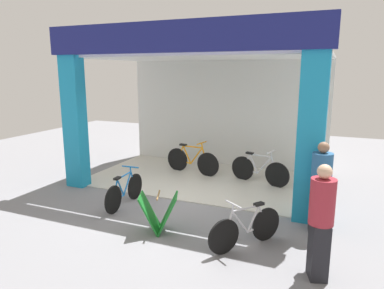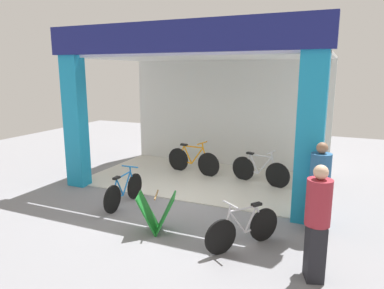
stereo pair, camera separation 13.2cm
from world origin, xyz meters
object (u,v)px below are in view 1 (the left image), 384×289
object	(u,v)px
bicycle_parked_1	(125,191)
pedestrian_1	(321,186)
bicycle_inside_1	(192,161)
pedestrian_0	(321,221)
bicycle_parked_0	(246,228)
bicycle_inside_0	(259,170)
sandwich_board_sign	(159,213)

from	to	relation	value
bicycle_parked_1	pedestrian_1	xyz separation A→B (m)	(4.02, 0.31, 0.55)
bicycle_inside_1	pedestrian_0	bearing A→B (deg)	-48.19
bicycle_parked_0	bicycle_parked_1	world-z (taller)	same
bicycle_inside_0	bicycle_inside_1	size ratio (longest dim) A/B	0.94
bicycle_inside_0	bicycle_parked_0	world-z (taller)	bicycle_inside_0
bicycle_parked_1	sandwich_board_sign	bearing A→B (deg)	-32.80
bicycle_inside_1	pedestrian_0	size ratio (longest dim) A/B	1.02
bicycle_inside_0	bicycle_parked_1	size ratio (longest dim) A/B	1.07
bicycle_inside_0	bicycle_inside_1	bearing A→B (deg)	174.99
bicycle_parked_0	pedestrian_0	xyz separation A→B (m)	(1.18, -0.49, 0.54)
sandwich_board_sign	bicycle_inside_0	bearing A→B (deg)	72.94
pedestrian_1	bicycle_parked_1	bearing A→B (deg)	-175.55
pedestrian_0	pedestrian_1	distance (m)	1.59
sandwich_board_sign	pedestrian_0	xyz separation A→B (m)	(2.81, -0.43, 0.51)
bicycle_parked_0	bicycle_inside_0	bearing A→B (deg)	98.84
bicycle_inside_0	pedestrian_0	xyz separation A→B (m)	(1.72, -3.98, 0.51)
sandwich_board_sign	pedestrian_1	size ratio (longest dim) A/B	0.49
bicycle_inside_0	sandwich_board_sign	size ratio (longest dim) A/B	1.94
bicycle_parked_1	sandwich_board_sign	world-z (taller)	bicycle_parked_1
bicycle_inside_1	bicycle_parked_0	distance (m)	4.45
bicycle_inside_0	bicycle_parked_0	bearing A→B (deg)	-81.16
bicycle_inside_1	pedestrian_1	world-z (taller)	pedestrian_1
pedestrian_1	bicycle_inside_1	bearing A→B (deg)	144.65
bicycle_inside_0	pedestrian_1	xyz separation A→B (m)	(1.63, -2.39, 0.52)
bicycle_parked_0	pedestrian_1	xyz separation A→B (m)	(1.09, 1.09, 0.55)
bicycle_inside_0	bicycle_parked_1	distance (m)	3.61
bicycle_inside_0	bicycle_parked_1	xyz separation A→B (m)	(-2.39, -2.71, -0.04)
bicycle_parked_1	pedestrian_0	world-z (taller)	pedestrian_0
pedestrian_0	pedestrian_1	world-z (taller)	pedestrian_1
pedestrian_1	sandwich_board_sign	bearing A→B (deg)	-157.04
sandwich_board_sign	pedestrian_0	bearing A→B (deg)	-8.79
sandwich_board_sign	pedestrian_1	bearing A→B (deg)	22.96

